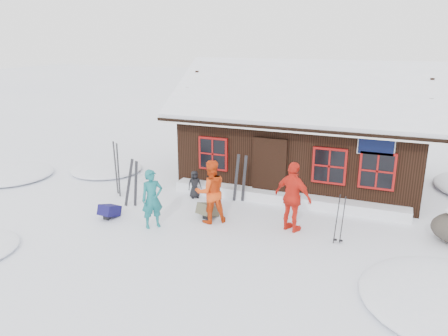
% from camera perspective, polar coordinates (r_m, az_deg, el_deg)
% --- Properties ---
extents(ground, '(120.00, 120.00, 0.00)m').
position_cam_1_polar(ground, '(12.75, -1.20, -7.09)').
color(ground, white).
rests_on(ground, ground).
extents(mountain_hut, '(8.90, 6.09, 4.42)m').
position_cam_1_polar(mountain_hut, '(16.39, 10.56, 3.85)').
color(mountain_hut, black).
rests_on(mountain_hut, ground).
extents(snow_drift, '(7.60, 0.60, 0.35)m').
position_cam_1_polar(snow_drift, '(14.23, 7.98, -3.90)').
color(snow_drift, white).
rests_on(snow_drift, ground).
extents(snow_mounds, '(20.60, 13.20, 0.48)m').
position_cam_1_polar(snow_mounds, '(13.91, 8.16, -5.18)').
color(snow_mounds, white).
rests_on(snow_mounds, ground).
extents(skier_teal, '(0.71, 0.72, 1.68)m').
position_cam_1_polar(skier_teal, '(12.31, -9.37, -4.01)').
color(skier_teal, '#16666A').
rests_on(skier_teal, ground).
extents(skier_orange_left, '(1.14, 1.11, 1.85)m').
position_cam_1_polar(skier_orange_left, '(12.46, -1.75, -3.09)').
color(skier_orange_left, '#D53F0F').
rests_on(skier_orange_left, ground).
extents(skier_orange_right, '(1.25, 0.87, 1.96)m').
position_cam_1_polar(skier_orange_right, '(12.02, 9.00, -3.78)').
color(skier_orange_right, red).
rests_on(skier_orange_right, ground).
extents(skier_crouched, '(0.54, 0.52, 0.93)m').
position_cam_1_polar(skier_crouched, '(14.51, -3.86, -2.15)').
color(skier_crouched, black).
rests_on(skier_crouched, ground).
extents(ski_pair_left, '(0.63, 0.19, 1.60)m').
position_cam_1_polar(ski_pair_left, '(13.93, -11.89, -2.02)').
color(ski_pair_left, black).
rests_on(ski_pair_left, ground).
extents(ski_pair_mid, '(0.38, 0.31, 1.87)m').
position_cam_1_polar(ski_pair_mid, '(15.07, -13.80, -0.20)').
color(ski_pair_mid, black).
rests_on(ski_pair_mid, ground).
extents(ski_pair_right, '(0.49, 0.11, 1.62)m').
position_cam_1_polar(ski_pair_right, '(14.09, 2.13, -1.44)').
color(ski_pair_right, black).
rests_on(ski_pair_right, ground).
extents(ski_poles, '(0.24, 0.12, 1.37)m').
position_cam_1_polar(ski_poles, '(11.66, 14.87, -6.60)').
color(ski_poles, black).
rests_on(ski_poles, ground).
extents(backpack_blue, '(0.47, 0.60, 0.31)m').
position_cam_1_polar(backpack_blue, '(13.43, -14.71, -5.68)').
color(backpack_blue, '#131045').
rests_on(backpack_blue, ground).
extents(backpack_olive, '(0.61, 0.70, 0.33)m').
position_cam_1_polar(backpack_olive, '(13.04, -2.07, -5.76)').
color(backpack_olive, '#514F3A').
rests_on(backpack_olive, ground).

